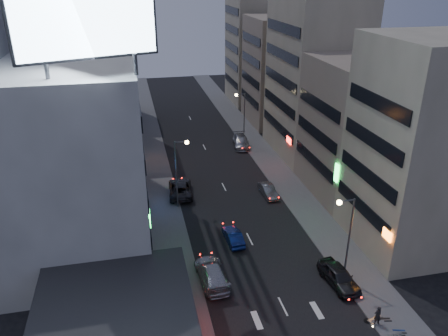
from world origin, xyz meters
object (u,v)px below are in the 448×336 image
object	(u,v)px
road_car_silver	(212,273)
person	(378,315)
scooter_blue	(406,325)
scooter_silver_b	(380,309)
parked_car_left	(180,188)
road_car_blue	(233,236)
parked_car_right_far	(241,142)
scooter_silver_a	(402,325)
parked_car_right_mid	(268,191)
scooter_black_b	(391,312)
parked_car_right_near	(339,276)

from	to	relation	value
road_car_silver	person	xyz separation A→B (m)	(11.30, -7.87, 0.11)
person	scooter_blue	world-z (taller)	person
road_car_silver	scooter_silver_b	xyz separation A→B (m)	(12.01, -7.05, -0.14)
parked_car_left	road_car_blue	distance (m)	11.97
parked_car_right_far	scooter_silver_a	bearing A→B (deg)	-79.83
parked_car_left	road_car_blue	size ratio (longest dim) A/B	1.46
parked_car_right_far	road_car_silver	world-z (taller)	road_car_silver
parked_car_right_mid	person	xyz separation A→B (m)	(1.60, -22.09, 0.27)
parked_car_right_mid	scooter_silver_a	bearing A→B (deg)	-84.58
road_car_silver	person	world-z (taller)	person
parked_car_right_far	scooter_silver_b	bearing A→B (deg)	-80.67
road_car_silver	scooter_silver_a	size ratio (longest dim) A/B	2.80
person	scooter_blue	bearing A→B (deg)	147.85
scooter_black_b	scooter_silver_b	world-z (taller)	scooter_silver_b
parked_car_right_far	road_car_silver	distance (m)	32.38
parked_car_right_mid	scooter_silver_b	world-z (taller)	parked_car_right_mid
parked_car_right_far	scooter_silver_a	world-z (taller)	parked_car_right_far
scooter_black_b	parked_car_left	bearing A→B (deg)	38.63
road_car_silver	scooter_silver_a	bearing A→B (deg)	141.59
person	scooter_silver_a	world-z (taller)	person
road_car_silver	scooter_blue	bearing A→B (deg)	142.80
road_car_silver	scooter_silver_a	distance (m)	15.55
parked_car_right_far	scooter_silver_a	distance (m)	39.67
parked_car_right_far	road_car_blue	xyz separation A→B (m)	(-7.36, -25.16, -0.15)
parked_car_right_near	scooter_silver_b	xyz separation A→B (m)	(1.41, -4.24, -0.15)
parked_car_right_near	road_car_silver	world-z (taller)	parked_car_right_near
parked_car_right_mid	parked_car_right_far	bearing A→B (deg)	84.99
scooter_silver_a	scooter_blue	distance (m)	0.46
road_car_blue	scooter_silver_b	xyz separation A→B (m)	(8.77, -12.48, 0.02)
parked_car_right_near	road_car_blue	bearing A→B (deg)	125.61
parked_car_right_mid	scooter_silver_a	distance (m)	23.43
parked_car_right_near	scooter_silver_b	bearing A→B (deg)	-77.71
parked_car_right_near	scooter_blue	distance (m)	6.60
person	scooter_silver_b	world-z (taller)	person
road_car_silver	scooter_silver_b	distance (m)	13.93
parked_car_right_mid	scooter_black_b	size ratio (longest dim) A/B	2.35
parked_car_right_near	parked_car_right_mid	bearing A→B (deg)	86.87
parked_car_left	scooter_blue	bearing A→B (deg)	122.66
scooter_blue	scooter_silver_b	size ratio (longest dim) A/B	0.87
road_car_blue	scooter_silver_a	world-z (taller)	scooter_silver_a
scooter_black_b	scooter_silver_b	size ratio (longest dim) A/B	0.92
scooter_silver_a	scooter_silver_b	size ratio (longest dim) A/B	1.10
parked_car_right_near	road_car_silver	xyz separation A→B (m)	(-10.60, 2.81, -0.01)
parked_car_right_near	road_car_blue	distance (m)	11.05
road_car_blue	scooter_blue	distance (m)	17.41
parked_car_right_far	road_car_blue	size ratio (longest dim) A/B	1.39
parked_car_right_near	scooter_black_b	size ratio (longest dim) A/B	2.87
road_car_blue	person	bearing A→B (deg)	118.69
parked_car_right_mid	scooter_blue	bearing A→B (deg)	-83.50
scooter_black_b	parked_car_right_mid	bearing A→B (deg)	17.77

